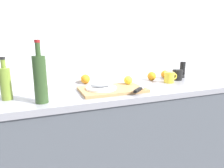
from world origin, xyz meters
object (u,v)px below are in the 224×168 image
at_px(cutting_board, 112,89).
at_px(white_plate, 101,88).
at_px(chef_knife, 141,88).
at_px(olive_oil_bottle, 6,83).
at_px(coffee_mug_1, 177,75).
at_px(fish_fillet, 101,84).
at_px(pepper_mill, 182,70).
at_px(wine_bottle, 40,78).
at_px(orange_0, 152,76).
at_px(lemon_0, 128,80).
at_px(coffee_mug_0, 169,77).

bearing_deg(cutting_board, white_plate, 179.64).
height_order(cutting_board, chef_knife, chef_knife).
height_order(olive_oil_bottle, coffee_mug_1, olive_oil_bottle).
relative_size(white_plate, fish_fillet, 1.33).
xyz_separation_m(white_plate, pepper_mill, (0.92, 0.24, 0.05)).
xyz_separation_m(wine_bottle, orange_0, (0.95, 0.34, -0.10)).
xyz_separation_m(lemon_0, olive_oil_bottle, (-0.84, -0.04, 0.05)).
bearing_deg(lemon_0, fish_fillet, -163.88).
relative_size(wine_bottle, coffee_mug_0, 2.87).
height_order(white_plate, chef_knife, chef_knife).
bearing_deg(chef_knife, orange_0, 7.18).
bearing_deg(orange_0, white_plate, -157.99).
distance_m(white_plate, wine_bottle, 0.43).
height_order(fish_fillet, olive_oil_bottle, olive_oil_bottle).
relative_size(olive_oil_bottle, coffee_mug_0, 2.09).
bearing_deg(pepper_mill, lemon_0, -165.81).
bearing_deg(cutting_board, fish_fillet, 179.64).
bearing_deg(white_plate, orange_0, 22.01).
distance_m(wine_bottle, coffee_mug_1, 1.22).
bearing_deg(fish_fillet, orange_0, 22.01).
xyz_separation_m(wine_bottle, coffee_mug_0, (1.04, 0.20, -0.10)).
distance_m(cutting_board, wine_bottle, 0.51).
relative_size(lemon_0, orange_0, 0.86).
bearing_deg(pepper_mill, coffee_mug_1, -146.27).
bearing_deg(white_plate, coffee_mug_0, 7.46).
xyz_separation_m(chef_knife, coffee_mug_0, (0.39, 0.20, 0.02)).
bearing_deg(cutting_board, coffee_mug_1, 12.41).
relative_size(coffee_mug_1, orange_0, 1.65).
bearing_deg(orange_0, coffee_mug_0, -58.16).
relative_size(fish_fillet, pepper_mill, 1.03).
height_order(cutting_board, white_plate, white_plate).
distance_m(lemon_0, pepper_mill, 0.69).
relative_size(cutting_board, coffee_mug_0, 3.68).
height_order(wine_bottle, pepper_mill, wine_bottle).
distance_m(lemon_0, olive_oil_bottle, 0.84).
bearing_deg(olive_oil_bottle, white_plate, -2.88).
xyz_separation_m(white_plate, coffee_mug_0, (0.64, 0.08, 0.02)).
xyz_separation_m(fish_fillet, chef_knife, (0.25, -0.11, -0.02)).
distance_m(white_plate, fish_fillet, 0.03).
bearing_deg(white_plate, coffee_mug_1, 11.14).
distance_m(fish_fillet, coffee_mug_1, 0.80).
height_order(fish_fillet, coffee_mug_0, coffee_mug_0).
bearing_deg(wine_bottle, pepper_mill, 14.99).
height_order(chef_knife, lemon_0, lemon_0).
distance_m(white_plate, coffee_mug_1, 0.81).
distance_m(wine_bottle, coffee_mug_0, 1.06).
height_order(olive_oil_bottle, pepper_mill, olive_oil_bottle).
relative_size(fish_fillet, olive_oil_bottle, 0.62).
xyz_separation_m(lemon_0, coffee_mug_1, (0.54, 0.08, -0.00)).
bearing_deg(fish_fillet, pepper_mill, 14.71).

